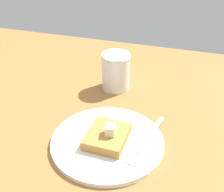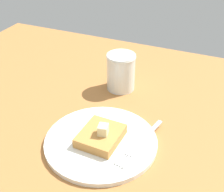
{
  "view_description": "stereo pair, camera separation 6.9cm",
  "coord_description": "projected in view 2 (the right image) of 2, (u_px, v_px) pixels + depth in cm",
  "views": [
    {
      "loc": [
        17.0,
        -38.71,
        45.09
      ],
      "look_at": [
        0.65,
        16.84,
        6.72
      ],
      "focal_mm": 50.0,
      "sensor_mm": 36.0,
      "label": 1
    },
    {
      "loc": [
        23.53,
        -36.35,
        45.09
      ],
      "look_at": [
        0.65,
        16.84,
        6.72
      ],
      "focal_mm": 50.0,
      "sensor_mm": 36.0,
      "label": 2
    }
  ],
  "objects": [
    {
      "name": "butter_pat_primary",
      "position": [
        103.0,
        130.0,
        0.6
      ],
      "size": [
        2.2,
        2.37,
        2.07
      ],
      "primitive_type": "cube",
      "rotation": [
        0.0,
        0.0,
        1.75
      ],
      "color": "beige",
      "rests_on": "toast_slice_center"
    },
    {
      "name": "toast_slice_center",
      "position": [
        101.0,
        136.0,
        0.62
      ],
      "size": [
        8.05,
        9.18,
        2.01
      ],
      "primitive_type": "cube",
      "rotation": [
        0.0,
        0.0,
        -0.04
      ],
      "color": "#BB7F3D",
      "rests_on": "plate"
    },
    {
      "name": "plate",
      "position": [
        101.0,
        141.0,
        0.63
      ],
      "size": [
        22.69,
        22.69,
        1.01
      ],
      "color": "white",
      "rests_on": "table_surface"
    },
    {
      "name": "fork",
      "position": [
        139.0,
        144.0,
        0.61
      ],
      "size": [
        4.78,
        15.94,
        0.36
      ],
      "color": "silver",
      "rests_on": "plate"
    },
    {
      "name": "table_surface",
      "position": [
        74.0,
        164.0,
        0.6
      ],
      "size": [
        111.3,
        111.3,
        2.22
      ],
      "primitive_type": "cube",
      "color": "#A06735",
      "rests_on": "ground"
    },
    {
      "name": "syrup_jar",
      "position": [
        121.0,
        73.0,
        0.78
      ],
      "size": [
        7.31,
        7.31,
        9.44
      ],
      "color": "#35160B",
      "rests_on": "table_surface"
    }
  ]
}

